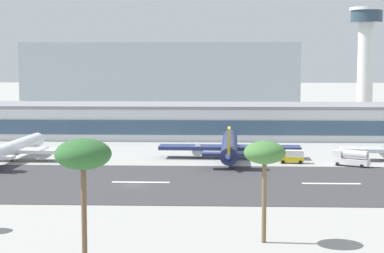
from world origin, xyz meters
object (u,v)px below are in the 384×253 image
(distant_hotel_block, at_px, (161,76))
(service_fuel_truck_0, at_px, (351,158))
(service_box_truck_1, at_px, (292,156))
(airliner_gold_tail_gate_1, at_px, (229,147))
(palm_tree_3, at_px, (83,156))
(terminal_building, at_px, (223,121))
(palm_tree_1, at_px, (265,155))
(control_tower, at_px, (366,52))
(airliner_navy_tail_gate_0, at_px, (12,150))

(distant_hotel_block, relative_size, service_fuel_truck_0, 16.98)
(distant_hotel_block, distance_m, service_box_truck_1, 199.29)
(airliner_gold_tail_gate_1, relative_size, service_box_truck_1, 7.62)
(service_box_truck_1, distance_m, palm_tree_3, 88.80)
(terminal_building, height_order, distant_hotel_block, distant_hotel_block)
(palm_tree_1, bearing_deg, palm_tree_3, -157.74)
(distant_hotel_block, distance_m, airliner_gold_tail_gate_1, 189.06)
(control_tower, bearing_deg, service_box_truck_1, -112.24)
(airliner_navy_tail_gate_0, xyz_separation_m, service_fuel_truck_0, (84.12, -4.90, -0.92))
(service_box_truck_1, bearing_deg, control_tower, -107.68)
(airliner_navy_tail_gate_0, relative_size, service_box_truck_1, 7.19)
(terminal_building, relative_size, airliner_navy_tail_gate_0, 4.69)
(terminal_building, bearing_deg, control_tower, 35.61)
(terminal_building, bearing_deg, distant_hotel_block, 103.33)
(control_tower, distance_m, airliner_navy_tail_gate_0, 147.41)
(terminal_building, relative_size, service_fuel_truck_0, 24.08)
(airliner_navy_tail_gate_0, bearing_deg, palm_tree_3, -154.56)
(airliner_gold_tail_gate_1, bearing_deg, palm_tree_1, -176.09)
(control_tower, height_order, airliner_gold_tail_gate_1, control_tower)
(service_fuel_truck_0, distance_m, palm_tree_3, 91.48)
(airliner_gold_tail_gate_1, relative_size, service_fuel_truck_0, 5.45)
(service_box_truck_1, bearing_deg, distant_hotel_block, -71.21)
(control_tower, bearing_deg, service_fuel_truck_0, -104.25)
(control_tower, xyz_separation_m, palm_tree_1, (-51.17, -167.27, -16.64))
(distant_hotel_block, distance_m, service_fuel_truck_0, 207.09)
(airliner_navy_tail_gate_0, xyz_separation_m, palm_tree_1, (58.36, -72.10, 9.31))
(airliner_gold_tail_gate_1, xyz_separation_m, service_box_truck_1, (15.23, -7.08, -1.34))
(service_fuel_truck_0, relative_size, service_box_truck_1, 1.40)
(service_box_truck_1, bearing_deg, service_fuel_truck_0, 167.55)
(distant_hotel_block, distance_m, palm_tree_1, 266.59)
(service_fuel_truck_0, relative_size, palm_tree_3, 0.56)
(terminal_building, distance_m, palm_tree_3, 138.27)
(service_fuel_truck_0, distance_m, palm_tree_1, 72.69)
(terminal_building, height_order, service_box_truck_1, terminal_building)
(distant_hotel_block, bearing_deg, service_fuel_truck_0, -72.35)
(palm_tree_1, distance_m, palm_tree_3, 24.84)
(control_tower, distance_m, palm_tree_3, 192.23)
(control_tower, relative_size, service_fuel_truck_0, 5.35)
(airliner_gold_tail_gate_1, height_order, service_box_truck_1, airliner_gold_tail_gate_1)
(terminal_building, xyz_separation_m, airliner_navy_tail_gate_0, (-53.87, -55.31, -2.64))
(palm_tree_3, bearing_deg, airliner_gold_tail_gate_1, 77.36)
(control_tower, height_order, distant_hotel_block, control_tower)
(terminal_building, relative_size, service_box_truck_1, 33.69)
(terminal_building, xyz_separation_m, control_tower, (55.67, 39.86, 23.32))
(terminal_building, relative_size, control_tower, 4.50)
(distant_hotel_block, bearing_deg, service_box_truck_1, -75.77)
(airliner_navy_tail_gate_0, distance_m, palm_tree_3, 89.46)
(airliner_navy_tail_gate_0, relative_size, palm_tree_3, 2.87)
(control_tower, relative_size, airliner_navy_tail_gate_0, 1.04)
(distant_hotel_block, height_order, airliner_navy_tail_gate_0, distant_hotel_block)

